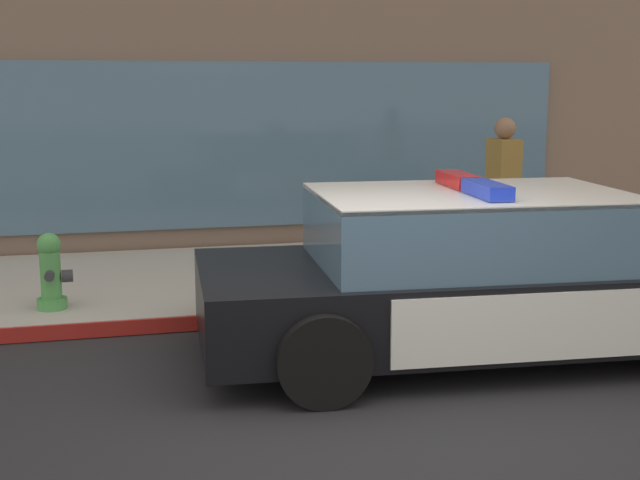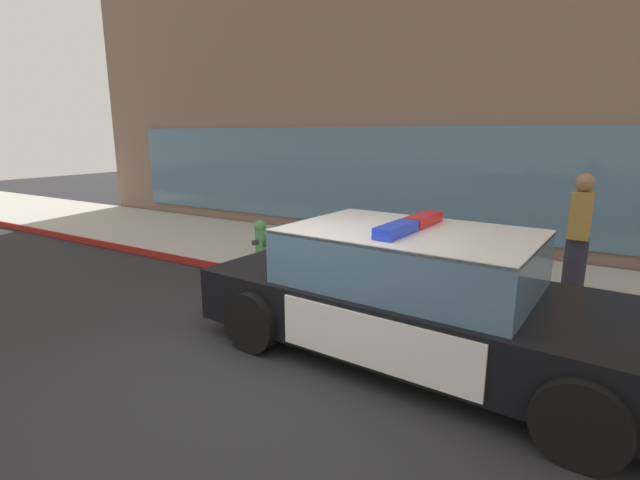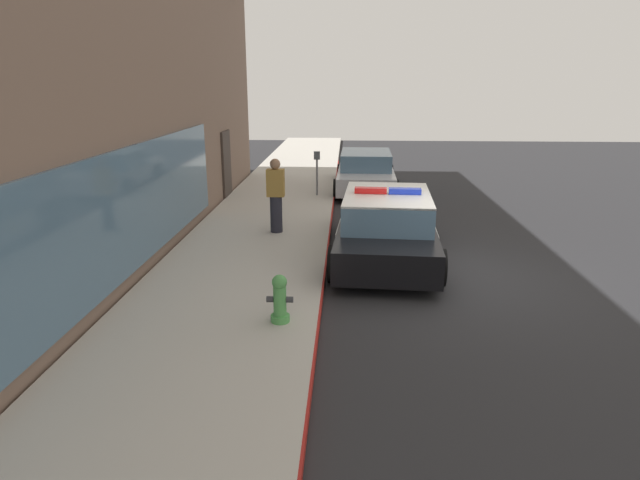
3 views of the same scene
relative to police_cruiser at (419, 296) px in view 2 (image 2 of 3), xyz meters
The scene contains 7 objects.
ground 1.85m from the police_cruiser, 136.71° to the right, with size 48.00×48.00×0.00m, color #262628.
sidewalk 3.17m from the police_cruiser, 113.65° to the left, with size 48.00×3.24×0.15m, color #B2ADA3.
curb_red_paint 1.85m from the police_cruiser, 135.73° to the left, with size 28.80×0.04×0.14m, color maroon.
storefront_building 10.27m from the police_cruiser, 95.29° to the left, with size 21.03×9.96×9.17m.
police_cruiser is the anchor object (origin of this frame).
fire_hydrant 3.99m from the police_cruiser, 153.54° to the left, with size 0.34×0.39×0.73m.
pedestrian_on_sidewalk 2.81m from the police_cruiser, 61.75° to the left, with size 0.28×0.40×1.71m.
Camera 2 is at (2.79, -3.36, 2.36)m, focal length 26.08 mm.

